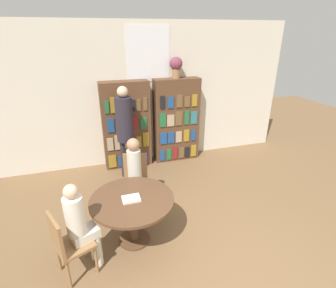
# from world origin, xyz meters

# --- Properties ---
(wall_back) EXTENTS (6.40, 0.07, 3.00)m
(wall_back) POSITION_xyz_m (0.00, 3.70, 1.51)
(wall_back) COLOR beige
(wall_back) RESTS_ON ground_plane
(bookshelf_left) EXTENTS (1.01, 0.34, 1.86)m
(bookshelf_left) POSITION_xyz_m (-0.56, 3.51, 0.93)
(bookshelf_left) COLOR brown
(bookshelf_left) RESTS_ON ground_plane
(bookshelf_right) EXTENTS (1.01, 0.34, 1.86)m
(bookshelf_right) POSITION_xyz_m (0.56, 3.51, 0.93)
(bookshelf_right) COLOR brown
(bookshelf_right) RESTS_ON ground_plane
(flower_vase) EXTENTS (0.27, 0.27, 0.43)m
(flower_vase) POSITION_xyz_m (0.54, 3.51, 2.12)
(flower_vase) COLOR #997047
(flower_vase) RESTS_ON bookshelf_right
(reading_table) EXTENTS (1.14, 1.14, 0.72)m
(reading_table) POSITION_xyz_m (-0.87, 1.14, 0.59)
(reading_table) COLOR brown
(reading_table) RESTS_ON ground_plane
(chair_near_camera) EXTENTS (0.52, 0.52, 0.91)m
(chair_near_camera) POSITION_xyz_m (-1.71, 0.78, 0.51)
(chair_near_camera) COLOR olive
(chair_near_camera) RESTS_ON ground_plane
(chair_left_side) EXTENTS (0.48, 0.48, 0.91)m
(chair_left_side) POSITION_xyz_m (-0.67, 2.02, 0.51)
(chair_left_side) COLOR olive
(chair_left_side) RESTS_ON ground_plane
(seated_reader_left) EXTENTS (0.29, 0.37, 1.27)m
(seated_reader_left) POSITION_xyz_m (-0.71, 1.84, 0.72)
(seated_reader_left) COLOR beige
(seated_reader_left) RESTS_ON ground_plane
(seated_reader_right) EXTENTS (0.38, 0.33, 1.24)m
(seated_reader_right) POSITION_xyz_m (-1.53, 0.86, 0.69)
(seated_reader_right) COLOR silver
(seated_reader_right) RESTS_ON ground_plane
(librarian_standing) EXTENTS (0.33, 0.60, 1.86)m
(librarian_standing) POSITION_xyz_m (-0.66, 3.00, 1.16)
(librarian_standing) COLOR #28232D
(librarian_standing) RESTS_ON ground_plane
(open_book_on_table) EXTENTS (0.24, 0.18, 0.03)m
(open_book_on_table) POSITION_xyz_m (-0.89, 1.11, 0.73)
(open_book_on_table) COLOR silver
(open_book_on_table) RESTS_ON reading_table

